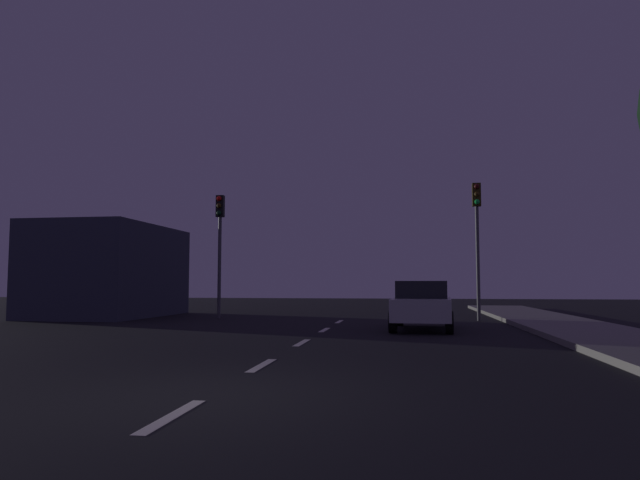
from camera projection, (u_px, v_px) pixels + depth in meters
ground_plane at (306, 340)px, 14.15m from camera, size 80.00×80.00×0.00m
sidewalk_curb_right at (627, 342)px, 13.03m from camera, size 3.00×40.00×0.15m
lane_stripe_nearest at (172, 416)px, 6.07m from camera, size 0.16×1.60×0.01m
lane_stripe_second at (262, 365)px, 9.81m from camera, size 0.16×1.60×0.01m
lane_stripe_third at (302, 343)px, 13.56m from camera, size 0.16×1.60×0.01m
lane_stripe_fourth at (325, 330)px, 17.31m from camera, size 0.16×1.60×0.01m
lane_stripe_fifth at (339, 322)px, 21.05m from camera, size 0.16×1.60×0.01m
traffic_signal_left at (220, 232)px, 23.38m from camera, size 0.32×0.38×5.06m
traffic_signal_right at (477, 224)px, 21.84m from camera, size 0.32×0.38×5.29m
car_stopped_ahead at (422, 305)px, 17.47m from camera, size 2.01×4.03×1.49m
storefront_left at (110, 271)px, 24.62m from camera, size 4.50×6.88×3.91m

